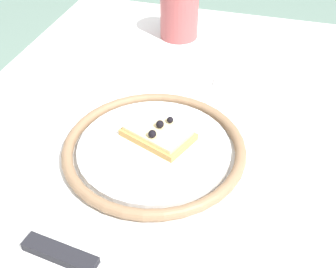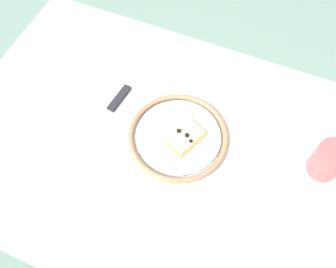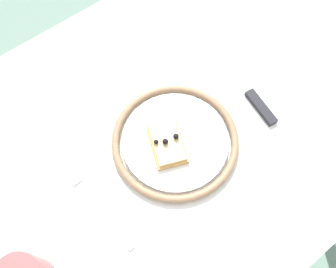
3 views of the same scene
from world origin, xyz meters
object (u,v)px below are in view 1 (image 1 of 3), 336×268
(pizza_slice_near, at_px, (158,133))
(cup, at_px, (179,14))
(knife, at_px, (86,264))
(fork, at_px, (179,78))
(plate, at_px, (154,148))
(dining_table, at_px, (173,226))

(pizza_slice_near, height_order, cup, cup)
(knife, distance_m, cup, 0.56)
(pizza_slice_near, xyz_separation_m, knife, (0.22, -0.02, -0.02))
(fork, bearing_deg, plate, 4.57)
(dining_table, bearing_deg, knife, -19.07)
(cup, bearing_deg, plate, 9.15)
(dining_table, relative_size, plate, 4.15)
(dining_table, relative_size, cup, 11.42)
(dining_table, distance_m, plate, 0.13)
(dining_table, bearing_deg, fork, -166.93)
(dining_table, bearing_deg, plate, -133.78)
(dining_table, height_order, plate, plate)
(dining_table, relative_size, fork, 5.31)
(pizza_slice_near, bearing_deg, fork, -174.89)
(pizza_slice_near, bearing_deg, knife, -4.38)
(dining_table, xyz_separation_m, plate, (-0.04, -0.04, 0.11))
(dining_table, distance_m, fork, 0.26)
(dining_table, xyz_separation_m, fork, (-0.23, -0.05, 0.11))
(plate, bearing_deg, cup, -170.85)
(fork, relative_size, cup, 2.15)
(plate, bearing_deg, pizza_slice_near, 179.67)
(cup, bearing_deg, knife, 4.22)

